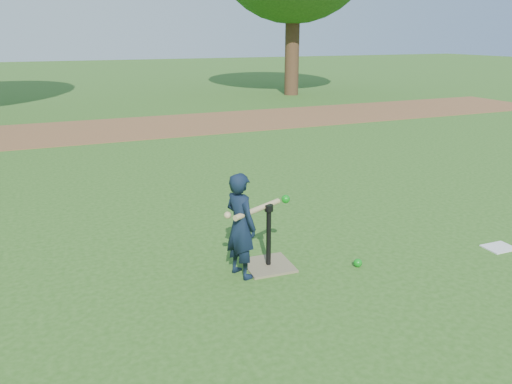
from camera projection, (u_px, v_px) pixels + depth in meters
name	position (u px, v px, depth m)	size (l,w,h in m)	color
ground	(253.00, 253.00, 4.99)	(80.00, 80.00, 0.00)	#285116
dirt_strip	(129.00, 128.00, 11.57)	(24.00, 3.00, 0.01)	brown
child	(241.00, 226.00, 4.40)	(0.35, 0.23, 0.96)	black
wiffle_ball_ground	(358.00, 263.00, 4.69)	(0.08, 0.08, 0.08)	#0B7F13
clipboard	(499.00, 247.00, 5.11)	(0.30, 0.23, 0.01)	silver
batting_tee	(268.00, 256.00, 4.68)	(0.45, 0.45, 0.61)	#76694B
swing_action	(261.00, 208.00, 4.49)	(0.68, 0.32, 0.11)	tan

